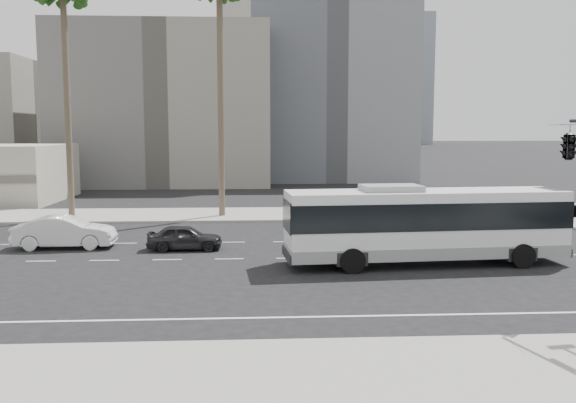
{
  "coord_description": "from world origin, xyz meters",
  "views": [
    {
      "loc": [
        -1.77,
        -29.25,
        6.22
      ],
      "look_at": [
        0.1,
        4.0,
        2.35
      ],
      "focal_mm": 37.99,
      "sensor_mm": 36.0,
      "label": 1
    }
  ],
  "objects": [
    {
      "name": "ground",
      "position": [
        0.0,
        0.0,
        0.0
      ],
      "size": [
        700.0,
        700.0,
        0.0
      ],
      "primitive_type": "plane",
      "color": "black",
      "rests_on": "ground"
    },
    {
      "name": "sidewalk_south",
      "position": [
        0.0,
        -15.5,
        0.07
      ],
      "size": [
        120.0,
        7.0,
        0.15
      ],
      "primitive_type": "cube",
      "color": "gray",
      "rests_on": "ground"
    },
    {
      "name": "city_bus",
      "position": [
        6.21,
        -1.56,
        1.97
      ],
      "size": [
        13.21,
        3.89,
        3.74
      ],
      "rotation": [
        0.0,
        0.0,
        0.08
      ],
      "color": "white",
      "rests_on": "ground"
    },
    {
      "name": "car_a",
      "position": [
        -5.42,
        2.53,
        0.67
      ],
      "size": [
        1.66,
        3.94,
        1.33
      ],
      "primitive_type": "imported",
      "rotation": [
        0.0,
        0.0,
        1.59
      ],
      "color": "black",
      "rests_on": "ground"
    },
    {
      "name": "highrise_far",
      "position": [
        70.0,
        260.0,
        30.0
      ],
      "size": [
        22.0,
        22.0,
        60.0
      ],
      "primitive_type": "cube",
      "color": "slate",
      "rests_on": "ground"
    },
    {
      "name": "highrise_right",
      "position": [
        45.0,
        230.0,
        35.0
      ],
      "size": [
        26.0,
        26.0,
        70.0
      ],
      "primitive_type": "cube",
      "color": "slate",
      "rests_on": "ground"
    },
    {
      "name": "midrise_beige_west",
      "position": [
        -12.0,
        45.0,
        9.0
      ],
      "size": [
        24.0,
        18.0,
        18.0
      ],
      "primitive_type": "cube",
      "color": "slate",
      "rests_on": "ground"
    },
    {
      "name": "civic_tower",
      "position": [
        -2.0,
        250.0,
        38.83
      ],
      "size": [
        42.0,
        42.0,
        129.0
      ],
      "color": "#BEB7A3",
      "rests_on": "ground"
    },
    {
      "name": "midrise_gray_center",
      "position": [
        8.0,
        52.0,
        13.0
      ],
      "size": [
        20.0,
        20.0,
        26.0
      ],
      "primitive_type": "cube",
      "color": "slate",
      "rests_on": "ground"
    },
    {
      "name": "car_b",
      "position": [
        -11.85,
        3.38,
        0.86
      ],
      "size": [
        1.97,
        5.27,
        1.72
      ],
      "primitive_type": "imported",
      "rotation": [
        0.0,
        0.0,
        1.6
      ],
      "color": "silver",
      "rests_on": "ground"
    },
    {
      "name": "sidewalk_north",
      "position": [
        0.0,
        15.5,
        0.07
      ],
      "size": [
        120.0,
        7.0,
        0.15
      ],
      "primitive_type": "cube",
      "color": "gray",
      "rests_on": "ground"
    }
  ]
}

